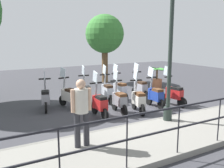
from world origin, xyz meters
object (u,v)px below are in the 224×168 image
at_px(scooter_near_2, 138,99).
at_px(scooter_far_0, 140,87).
at_px(potted_palm, 157,79).
at_px(scooter_far_1, 120,89).
at_px(scooter_far_2, 107,91).
at_px(tree_distant, 105,34).
at_px(lamp_post_near, 170,58).
at_px(scooter_near_0, 174,94).
at_px(scooter_near_1, 155,95).
at_px(scooter_near_3, 119,100).
at_px(scooter_near_4, 99,103).
at_px(scooter_far_5, 46,97).
at_px(pedestrian_distant, 81,108).
at_px(scooter_far_3, 86,92).
at_px(scooter_far_4, 68,95).

bearing_deg(scooter_near_2, scooter_far_0, -22.54).
bearing_deg(potted_palm, scooter_far_1, 113.80).
bearing_deg(scooter_far_2, tree_distant, -18.78).
bearing_deg(tree_distant, lamp_post_near, 166.48).
relative_size(scooter_near_0, scooter_near_1, 1.00).
height_order(scooter_near_3, scooter_near_4, same).
height_order(tree_distant, scooter_near_3, tree_distant).
xyz_separation_m(scooter_far_0, scooter_far_5, (0.17, 4.15, 0.00)).
relative_size(pedestrian_distant, scooter_near_2, 1.03).
xyz_separation_m(scooter_near_0, scooter_far_1, (1.78, 1.40, 0.00)).
xyz_separation_m(potted_palm, scooter_far_3, (-1.29, 4.72, 0.04)).
relative_size(scooter_near_2, scooter_far_2, 1.00).
bearing_deg(scooter_far_1, scooter_near_2, 167.07).
bearing_deg(scooter_far_3, scooter_far_5, 100.36).
bearing_deg(pedestrian_distant, scooter_far_2, 147.07).
distance_m(scooter_far_0, scooter_far_2, 1.65).
bearing_deg(potted_palm, scooter_far_0, 124.49).
bearing_deg(scooter_near_4, scooter_far_0, -58.87).
relative_size(scooter_near_1, scooter_near_2, 1.00).
bearing_deg(scooter_far_2, scooter_far_4, 97.08).
bearing_deg(scooter_far_0, scooter_near_2, 144.03).
height_order(scooter_near_0, scooter_far_4, same).
bearing_deg(scooter_far_5, scooter_far_0, -77.53).
bearing_deg(scooter_far_1, scooter_far_0, -97.82).
distance_m(scooter_near_0, scooter_far_2, 2.66).
xyz_separation_m(lamp_post_near, scooter_far_3, (3.46, 1.22, -1.59)).
xyz_separation_m(lamp_post_near, potted_palm, (4.75, -3.50, -1.62)).
height_order(tree_distant, scooter_far_0, tree_distant).
distance_m(scooter_near_2, scooter_near_3, 0.69).
relative_size(lamp_post_near, scooter_near_3, 2.81).
xyz_separation_m(tree_distant, scooter_far_1, (-4.19, 1.51, -2.34)).
bearing_deg(scooter_far_3, tree_distant, -27.83).
height_order(scooter_near_0, scooter_far_3, same).
bearing_deg(scooter_near_0, scooter_far_2, 38.66).
height_order(scooter_near_3, scooter_far_4, same).
distance_m(scooter_near_4, scooter_far_4, 1.68).
bearing_deg(pedestrian_distant, scooter_near_3, 136.08).
relative_size(scooter_near_0, scooter_near_4, 1.00).
distance_m(potted_palm, scooter_far_5, 6.49).
bearing_deg(tree_distant, scooter_far_4, 138.00).
bearing_deg(scooter_far_5, scooter_far_2, -78.67).
bearing_deg(scooter_far_3, scooter_far_4, 110.89).
distance_m(lamp_post_near, tree_distant, 7.79).
height_order(pedestrian_distant, scooter_near_1, pedestrian_distant).
bearing_deg(scooter_near_0, pedestrian_distant, 101.51).
bearing_deg(scooter_near_2, scooter_near_1, -61.75).
height_order(pedestrian_distant, scooter_near_4, pedestrian_distant).
relative_size(tree_distant, scooter_far_4, 2.59).
distance_m(tree_distant, scooter_near_0, 6.42).
bearing_deg(scooter_near_1, scooter_far_2, 42.31).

